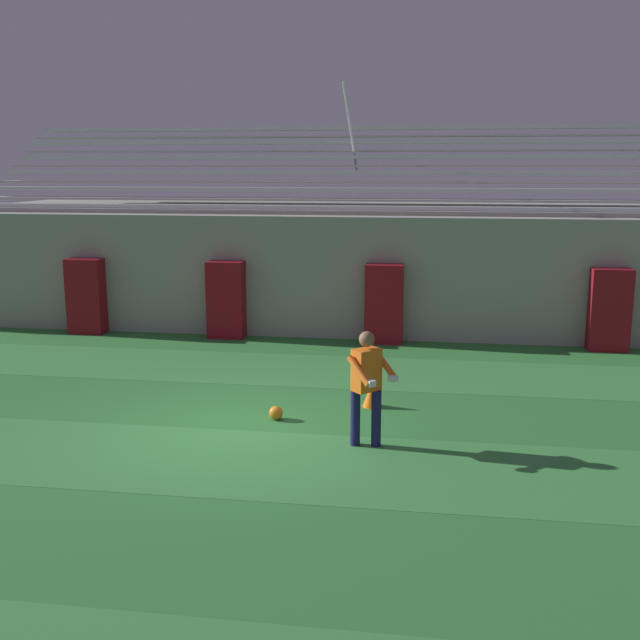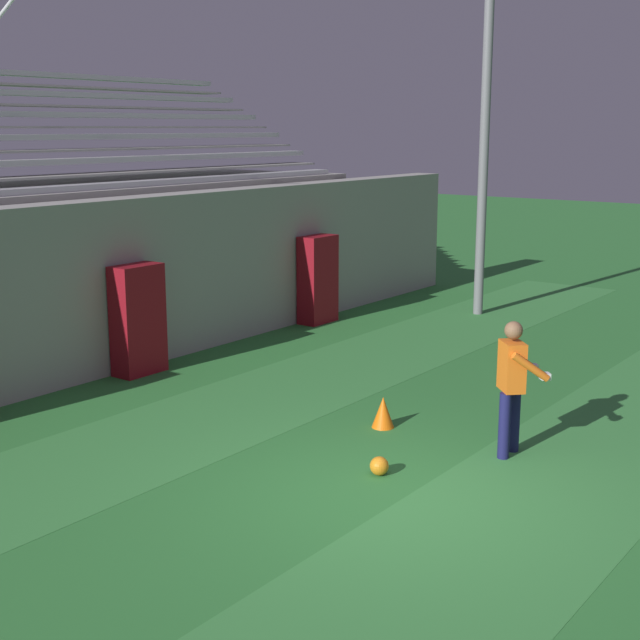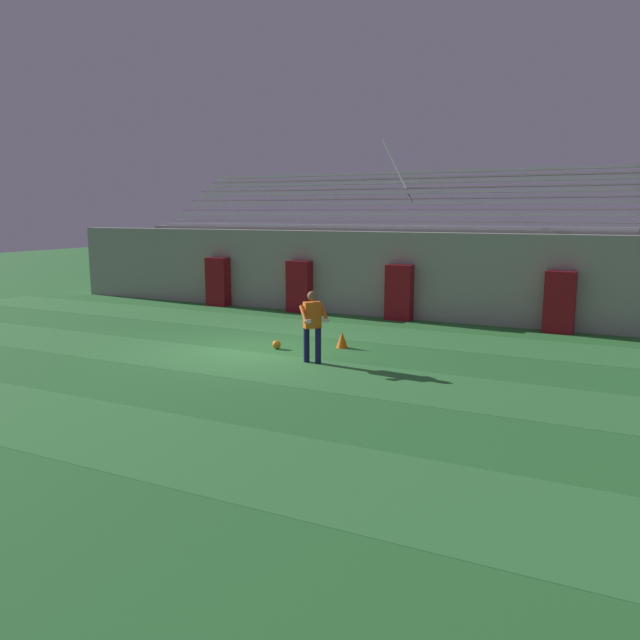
{
  "view_description": "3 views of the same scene",
  "coord_description": "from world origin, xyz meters",
  "px_view_note": "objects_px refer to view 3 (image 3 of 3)",
  "views": [
    {
      "loc": [
        2.81,
        -10.54,
        3.91
      ],
      "look_at": [
        1.27,
        -0.13,
        1.75
      ],
      "focal_mm": 42.0,
      "sensor_mm": 36.0,
      "label": 1
    },
    {
      "loc": [
        -7.66,
        -4.75,
        3.92
      ],
      "look_at": [
        0.56,
        1.36,
        1.7
      ],
      "focal_mm": 50.0,
      "sensor_mm": 36.0,
      "label": 2
    },
    {
      "loc": [
        8.4,
        -12.94,
        3.44
      ],
      "look_at": [
        2.35,
        -0.8,
        1.08
      ],
      "focal_mm": 35.0,
      "sensor_mm": 36.0,
      "label": 3
    }
  ],
  "objects_px": {
    "padding_pillar_far_right": "(559,302)",
    "soccer_ball": "(277,345)",
    "padding_pillar_gate_right": "(399,293)",
    "padding_pillar_far_left": "(218,282)",
    "goalkeeper": "(312,322)",
    "padding_pillar_gate_left": "(299,287)",
    "traffic_cone": "(342,340)"
  },
  "relations": [
    {
      "from": "padding_pillar_gate_left",
      "to": "soccer_ball",
      "type": "xyz_separation_m",
      "value": [
        2.3,
        -5.49,
        -0.78
      ]
    },
    {
      "from": "padding_pillar_gate_right",
      "to": "padding_pillar_far_left",
      "type": "height_order",
      "value": "same"
    },
    {
      "from": "padding_pillar_gate_left",
      "to": "padding_pillar_far_left",
      "type": "relative_size",
      "value": 1.0
    },
    {
      "from": "padding_pillar_gate_left",
      "to": "goalkeeper",
      "type": "distance_m",
      "value": 7.46
    },
    {
      "from": "goalkeeper",
      "to": "padding_pillar_far_right",
      "type": "bearing_deg",
      "value": 53.93
    },
    {
      "from": "padding_pillar_far_right",
      "to": "soccer_ball",
      "type": "height_order",
      "value": "padding_pillar_far_right"
    },
    {
      "from": "padding_pillar_far_right",
      "to": "padding_pillar_gate_right",
      "type": "bearing_deg",
      "value": 180.0
    },
    {
      "from": "padding_pillar_gate_right",
      "to": "soccer_ball",
      "type": "height_order",
      "value": "padding_pillar_gate_right"
    },
    {
      "from": "padding_pillar_gate_right",
      "to": "goalkeeper",
      "type": "xyz_separation_m",
      "value": [
        0.17,
        -6.41,
        0.06
      ]
    },
    {
      "from": "padding_pillar_far_right",
      "to": "traffic_cone",
      "type": "relative_size",
      "value": 4.24
    },
    {
      "from": "padding_pillar_far_left",
      "to": "padding_pillar_far_right",
      "type": "height_order",
      "value": "same"
    },
    {
      "from": "padding_pillar_gate_right",
      "to": "padding_pillar_far_right",
      "type": "bearing_deg",
      "value": 0.0
    },
    {
      "from": "traffic_cone",
      "to": "padding_pillar_far_left",
      "type": "bearing_deg",
      "value": 147.18
    },
    {
      "from": "soccer_ball",
      "to": "padding_pillar_far_left",
      "type": "bearing_deg",
      "value": 136.21
    },
    {
      "from": "padding_pillar_gate_right",
      "to": "traffic_cone",
      "type": "bearing_deg",
      "value": -88.76
    },
    {
      "from": "padding_pillar_far_right",
      "to": "goalkeeper",
      "type": "distance_m",
      "value": 7.94
    },
    {
      "from": "padding_pillar_far_left",
      "to": "padding_pillar_far_right",
      "type": "relative_size",
      "value": 1.0
    },
    {
      "from": "soccer_ball",
      "to": "traffic_cone",
      "type": "bearing_deg",
      "value": 31.22
    },
    {
      "from": "padding_pillar_gate_right",
      "to": "padding_pillar_far_right",
      "type": "relative_size",
      "value": 1.0
    },
    {
      "from": "padding_pillar_gate_right",
      "to": "goalkeeper",
      "type": "distance_m",
      "value": 6.42
    },
    {
      "from": "padding_pillar_gate_right",
      "to": "goalkeeper",
      "type": "relative_size",
      "value": 1.07
    },
    {
      "from": "padding_pillar_gate_right",
      "to": "padding_pillar_far_right",
      "type": "xyz_separation_m",
      "value": [
        4.84,
        0.0,
        0.0
      ]
    },
    {
      "from": "padding_pillar_far_left",
      "to": "soccer_ball",
      "type": "distance_m",
      "value": 7.98
    },
    {
      "from": "padding_pillar_gate_right",
      "to": "traffic_cone",
      "type": "height_order",
      "value": "padding_pillar_gate_right"
    },
    {
      "from": "padding_pillar_gate_left",
      "to": "padding_pillar_far_left",
      "type": "distance_m",
      "value": 3.43
    },
    {
      "from": "goalkeeper",
      "to": "traffic_cone",
      "type": "relative_size",
      "value": 3.98
    },
    {
      "from": "padding_pillar_far_left",
      "to": "goalkeeper",
      "type": "relative_size",
      "value": 1.07
    },
    {
      "from": "padding_pillar_far_left",
      "to": "padding_pillar_gate_right",
      "type": "bearing_deg",
      "value": 0.0
    },
    {
      "from": "padding_pillar_gate_right",
      "to": "soccer_ball",
      "type": "xyz_separation_m",
      "value": [
        -1.34,
        -5.49,
        -0.78
      ]
    },
    {
      "from": "padding_pillar_gate_right",
      "to": "soccer_ball",
      "type": "relative_size",
      "value": 8.1
    },
    {
      "from": "padding_pillar_far_right",
      "to": "soccer_ball",
      "type": "xyz_separation_m",
      "value": [
        -6.18,
        -5.49,
        -0.78
      ]
    },
    {
      "from": "padding_pillar_gate_left",
      "to": "goalkeeper",
      "type": "xyz_separation_m",
      "value": [
        3.81,
        -6.41,
        0.06
      ]
    }
  ]
}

